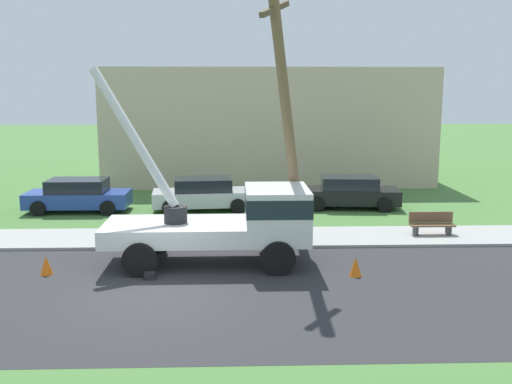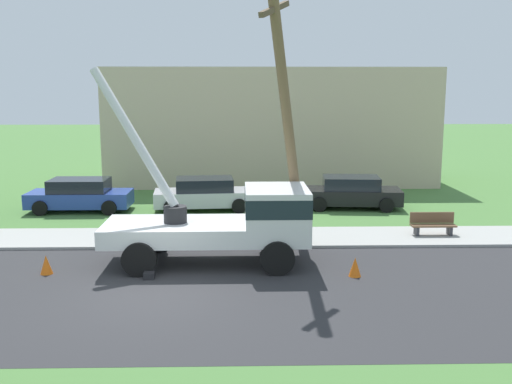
# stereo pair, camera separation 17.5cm
# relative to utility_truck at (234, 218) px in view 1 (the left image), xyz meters

# --- Properties ---
(ground_plane) EXTENTS (120.00, 120.00, 0.00)m
(ground_plane) POSITION_rel_utility_truck_xyz_m (-2.03, 9.37, -1.41)
(ground_plane) COLOR #477538
(road_asphalt) EXTENTS (80.00, 8.43, 0.01)m
(road_asphalt) POSITION_rel_utility_truck_xyz_m (-2.03, -2.63, -1.40)
(road_asphalt) COLOR #2B2B2D
(road_asphalt) RESTS_ON ground
(sidewalk_strip) EXTENTS (80.00, 2.70, 0.10)m
(sidewalk_strip) POSITION_rel_utility_truck_xyz_m (-2.03, 2.93, -1.36)
(sidewalk_strip) COLOR #9E9E99
(sidewalk_strip) RESTS_ON ground
(utility_truck) EXTENTS (6.78, 3.20, 5.98)m
(utility_truck) POSITION_rel_utility_truck_xyz_m (0.00, 0.00, 0.00)
(utility_truck) COLOR silver
(utility_truck) RESTS_ON ground
(leaning_utility_pole) EXTENTS (1.81, 3.04, 8.71)m
(leaning_utility_pole) POSITION_rel_utility_truck_xyz_m (1.65, 0.91, 3.05)
(leaning_utility_pole) COLOR brown
(leaning_utility_pole) RESTS_ON ground
(traffic_cone_ahead) EXTENTS (0.36, 0.36, 0.56)m
(traffic_cone_ahead) POSITION_rel_utility_truck_xyz_m (3.47, -1.40, -1.13)
(traffic_cone_ahead) COLOR orange
(traffic_cone_ahead) RESTS_ON ground
(traffic_cone_behind) EXTENTS (0.36, 0.36, 0.56)m
(traffic_cone_behind) POSITION_rel_utility_truck_xyz_m (-5.45, -0.97, -1.13)
(traffic_cone_behind) COLOR orange
(traffic_cone_behind) RESTS_ON ground
(parked_sedan_blue) EXTENTS (4.41, 2.03, 1.42)m
(parked_sedan_blue) POSITION_rel_utility_truck_xyz_m (-6.85, 7.91, -0.70)
(parked_sedan_blue) COLOR #263F99
(parked_sedan_blue) RESTS_ON ground
(parked_sedan_silver) EXTENTS (4.54, 2.26, 1.42)m
(parked_sedan_silver) POSITION_rel_utility_truck_xyz_m (-1.41, 8.05, -0.70)
(parked_sedan_silver) COLOR #B7B7BF
(parked_sedan_silver) RESTS_ON ground
(parked_sedan_black) EXTENTS (4.54, 2.26, 1.42)m
(parked_sedan_black) POSITION_rel_utility_truck_xyz_m (5.12, 8.29, -0.70)
(parked_sedan_black) COLOR black
(parked_sedan_black) RESTS_ON ground
(park_bench) EXTENTS (1.60, 0.45, 0.90)m
(park_bench) POSITION_rel_utility_truck_xyz_m (7.13, 2.99, -0.95)
(park_bench) COLOR brown
(park_bench) RESTS_ON ground
(lowrise_building_backdrop) EXTENTS (18.00, 6.00, 6.40)m
(lowrise_building_backdrop) POSITION_rel_utility_truck_xyz_m (1.87, 16.24, 1.79)
(lowrise_building_backdrop) COLOR #C6B293
(lowrise_building_backdrop) RESTS_ON ground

